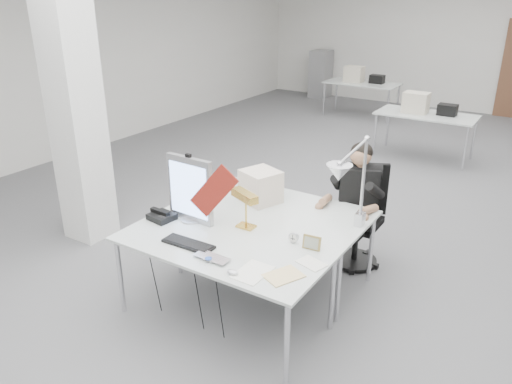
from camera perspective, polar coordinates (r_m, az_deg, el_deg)
room_shell at (r=6.05m, az=11.39°, el=12.20°), size 10.04×14.04×3.24m
desk_main at (r=4.16m, az=-3.86°, el=-6.09°), size 1.80×0.90×0.02m
desk_second at (r=4.84m, az=2.44°, el=-1.80°), size 1.80×0.90×0.02m
bg_desk_a at (r=8.88m, az=18.91°, el=8.34°), size 1.60×0.80×0.02m
bg_desk_b at (r=11.53m, az=12.02°, el=12.07°), size 1.60×0.80×0.02m
filing_cabinet at (r=13.52m, az=7.40°, el=13.23°), size 0.45×0.55×1.20m
office_chair at (r=5.22m, az=11.54°, el=-2.60°), size 0.73×0.73×1.12m
seated_person at (r=5.04m, az=11.62°, el=0.70°), size 0.61×0.66×0.79m
monitor at (r=4.48m, az=-7.54°, el=0.30°), size 0.49×0.07×0.60m
pennant at (r=4.26m, az=-4.84°, el=0.10°), size 0.47×0.09×0.51m
keyboard at (r=4.16m, az=-7.73°, el=-5.90°), size 0.46×0.16×0.02m
laptop at (r=3.91m, az=-5.47°, el=-7.78°), size 0.30×0.20×0.02m
mouse at (r=3.74m, az=-2.69°, el=-9.13°), size 0.10×0.07×0.04m
bankers_lamp at (r=4.36m, az=-1.15°, el=-2.18°), size 0.30×0.21×0.32m
desk_phone at (r=4.64m, az=-10.71°, el=-2.79°), size 0.24×0.23×0.05m
picture_frame_left at (r=4.68m, az=-7.86°, el=-1.92°), size 0.15×0.08×0.12m
picture_frame_right at (r=4.07m, az=6.39°, el=-5.77°), size 0.15×0.05×0.12m
desk_clock at (r=4.16m, az=4.34°, el=-5.16°), size 0.09×0.03×0.09m
paper_stack_a at (r=3.76m, az=-0.39°, el=-9.15°), size 0.22×0.31×0.01m
paper_stack_b at (r=3.72m, az=3.17°, el=-9.53°), size 0.29×0.33×0.01m
paper_stack_c at (r=3.90m, az=6.36°, el=-8.10°), size 0.25×0.20×0.01m
beige_monitor at (r=4.89m, az=0.54°, el=0.66°), size 0.43×0.42×0.32m
architect_lamp at (r=4.17m, az=10.92°, el=0.30°), size 0.42×0.71×0.86m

